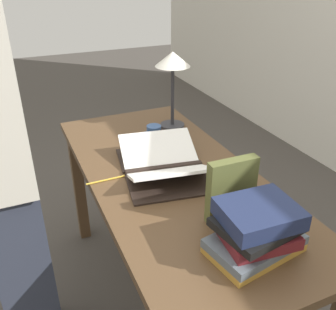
{
  "coord_description": "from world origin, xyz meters",
  "views": [
    {
      "loc": [
        1.24,
        -0.57,
        1.57
      ],
      "look_at": [
        -0.03,
        -0.01,
        0.84
      ],
      "focal_mm": 40.0,
      "sensor_mm": 36.0,
      "label": 1
    }
  ],
  "objects_px": {
    "book_standing_upright": "(231,190)",
    "person_reader": "(4,173)",
    "book_stack_tall": "(256,230)",
    "reading_lamp": "(173,68)",
    "open_book": "(164,164)",
    "coffee_mug": "(154,135)",
    "pencil": "(108,180)"
  },
  "relations": [
    {
      "from": "book_standing_upright",
      "to": "coffee_mug",
      "type": "relative_size",
      "value": 2.26
    },
    {
      "from": "book_standing_upright",
      "to": "pencil",
      "type": "height_order",
      "value": "book_standing_upright"
    },
    {
      "from": "coffee_mug",
      "to": "person_reader",
      "type": "xyz_separation_m",
      "value": [
        0.26,
        -0.68,
        0.08
      ]
    },
    {
      "from": "coffee_mug",
      "to": "reading_lamp",
      "type": "bearing_deg",
      "value": 131.61
    },
    {
      "from": "book_standing_upright",
      "to": "reading_lamp",
      "type": "xyz_separation_m",
      "value": [
        -0.81,
        0.15,
        0.21
      ]
    },
    {
      "from": "book_stack_tall",
      "to": "pencil",
      "type": "relative_size",
      "value": 1.74
    },
    {
      "from": "coffee_mug",
      "to": "person_reader",
      "type": "height_order",
      "value": "person_reader"
    },
    {
      "from": "reading_lamp",
      "to": "book_standing_upright",
      "type": "bearing_deg",
      "value": -10.51
    },
    {
      "from": "coffee_mug",
      "to": "person_reader",
      "type": "bearing_deg",
      "value": -69.11
    },
    {
      "from": "open_book",
      "to": "reading_lamp",
      "type": "relative_size",
      "value": 1.29
    },
    {
      "from": "book_stack_tall",
      "to": "reading_lamp",
      "type": "height_order",
      "value": "reading_lamp"
    },
    {
      "from": "pencil",
      "to": "person_reader",
      "type": "relative_size",
      "value": 0.1
    },
    {
      "from": "book_stack_tall",
      "to": "open_book",
      "type": "bearing_deg",
      "value": -174.7
    },
    {
      "from": "coffee_mug",
      "to": "pencil",
      "type": "distance_m",
      "value": 0.39
    },
    {
      "from": "book_stack_tall",
      "to": "person_reader",
      "type": "height_order",
      "value": "person_reader"
    },
    {
      "from": "book_standing_upright",
      "to": "person_reader",
      "type": "xyz_separation_m",
      "value": [
        -0.4,
        -0.7,
        0.02
      ]
    },
    {
      "from": "open_book",
      "to": "reading_lamp",
      "type": "bearing_deg",
      "value": 160.6
    },
    {
      "from": "reading_lamp",
      "to": "coffee_mug",
      "type": "relative_size",
      "value": 3.96
    },
    {
      "from": "book_standing_upright",
      "to": "coffee_mug",
      "type": "height_order",
      "value": "book_standing_upright"
    },
    {
      "from": "reading_lamp",
      "to": "person_reader",
      "type": "height_order",
      "value": "person_reader"
    },
    {
      "from": "pencil",
      "to": "book_standing_upright",
      "type": "bearing_deg",
      "value": 37.9
    },
    {
      "from": "pencil",
      "to": "book_stack_tall",
      "type": "bearing_deg",
      "value": 26.83
    },
    {
      "from": "book_stack_tall",
      "to": "reading_lamp",
      "type": "bearing_deg",
      "value": 170.1
    },
    {
      "from": "coffee_mug",
      "to": "book_standing_upright",
      "type": "bearing_deg",
      "value": 1.58
    },
    {
      "from": "book_stack_tall",
      "to": "pencil",
      "type": "xyz_separation_m",
      "value": [
        -0.59,
        -0.3,
        -0.08
      ]
    },
    {
      "from": "book_stack_tall",
      "to": "coffee_mug",
      "type": "relative_size",
      "value": 3.06
    },
    {
      "from": "open_book",
      "to": "person_reader",
      "type": "bearing_deg",
      "value": -80.98
    },
    {
      "from": "reading_lamp",
      "to": "coffee_mug",
      "type": "distance_m",
      "value": 0.36
    },
    {
      "from": "open_book",
      "to": "reading_lamp",
      "type": "height_order",
      "value": "reading_lamp"
    },
    {
      "from": "book_stack_tall",
      "to": "person_reader",
      "type": "relative_size",
      "value": 0.17
    },
    {
      "from": "book_standing_upright",
      "to": "coffee_mug",
      "type": "xyz_separation_m",
      "value": [
        -0.66,
        -0.02,
        -0.07
      ]
    },
    {
      "from": "open_book",
      "to": "pencil",
      "type": "distance_m",
      "value": 0.25
    }
  ]
}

